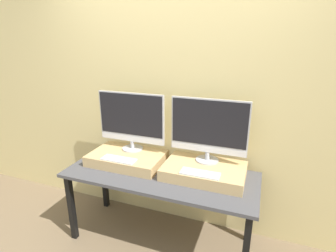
# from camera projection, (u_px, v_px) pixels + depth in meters

# --- Properties ---
(wall_back) EXTENTS (8.00, 0.04, 2.60)m
(wall_back) POSITION_uv_depth(u_px,v_px,m) (175.00, 100.00, 2.52)
(wall_back) COLOR #DBC684
(wall_back) RESTS_ON ground_plane
(workbench) EXTENTS (1.71, 0.67, 0.71)m
(workbench) POSITION_uv_depth(u_px,v_px,m) (160.00, 181.00, 2.36)
(workbench) COLOR #47474C
(workbench) RESTS_ON ground_plane
(wooden_riser_left) EXTENTS (0.70, 0.45, 0.10)m
(wooden_riser_left) POSITION_uv_depth(u_px,v_px,m) (127.00, 158.00, 2.53)
(wooden_riser_left) COLOR tan
(wooden_riser_left) RESTS_ON workbench
(monitor_left) EXTENTS (0.68, 0.21, 0.57)m
(monitor_left) POSITION_uv_depth(u_px,v_px,m) (131.00, 120.00, 2.52)
(monitor_left) COLOR #B2B2B7
(monitor_left) RESTS_ON wooden_riser_left
(keyboard_left) EXTENTS (0.32, 0.12, 0.01)m
(keyboard_left) POSITION_uv_depth(u_px,v_px,m) (119.00, 159.00, 2.37)
(keyboard_left) COLOR silver
(keyboard_left) RESTS_ON wooden_riser_left
(wooden_riser_right) EXTENTS (0.70, 0.45, 0.10)m
(wooden_riser_right) POSITION_uv_depth(u_px,v_px,m) (204.00, 171.00, 2.28)
(wooden_riser_right) COLOR tan
(wooden_riser_right) RESTS_ON workbench
(monitor_right) EXTENTS (0.68, 0.21, 0.57)m
(monitor_right) POSITION_uv_depth(u_px,v_px,m) (209.00, 128.00, 2.27)
(monitor_right) COLOR #B2B2B7
(monitor_right) RESTS_ON wooden_riser_right
(keyboard_right) EXTENTS (0.32, 0.12, 0.01)m
(keyboard_right) POSITION_uv_depth(u_px,v_px,m) (200.00, 173.00, 2.12)
(keyboard_right) COLOR silver
(keyboard_right) RESTS_ON wooden_riser_right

